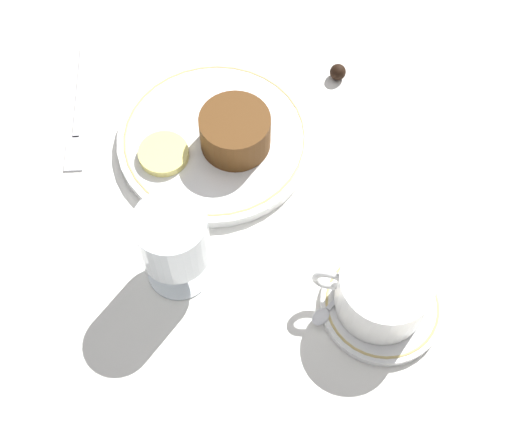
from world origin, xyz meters
The scene contains 10 objects.
ground_plane centered at (0.00, 0.00, 0.00)m, with size 3.00×3.00×0.00m, color white.
dinner_plate centered at (0.00, -0.05, 0.01)m, with size 0.23×0.23×0.01m.
saucer centered at (-0.22, 0.12, 0.01)m, with size 0.13×0.13×0.01m.
coffee_cup centered at (-0.22, 0.12, 0.04)m, with size 0.12×0.10×0.06m.
spoon centered at (-0.18, 0.12, 0.01)m, with size 0.07×0.11×0.00m.
wine_glass centered at (0.00, 0.12, 0.07)m, with size 0.07×0.07×0.11m.
fork centered at (0.17, -0.05, 0.00)m, with size 0.06×0.20×0.01m.
dessert_cake centered at (-0.03, -0.04, 0.04)m, with size 0.08×0.08×0.05m.
pineapple_slice centered at (0.05, -0.01, 0.02)m, with size 0.06×0.06×0.01m.
chocolate_truffle centered at (-0.13, -0.18, 0.01)m, with size 0.02×0.02×0.02m.
Camera 1 is at (-0.15, 0.43, 0.71)m, focal length 50.00 mm.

